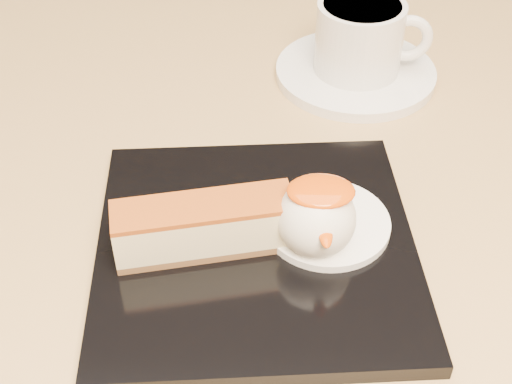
{
  "coord_description": "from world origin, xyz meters",
  "views": [
    {
      "loc": [
        0.03,
        -0.36,
        1.08
      ],
      "look_at": [
        0.03,
        0.01,
        0.76
      ],
      "focal_mm": 50.0,
      "sensor_mm": 36.0,
      "label": 1
    }
  ],
  "objects_px": {
    "saucer": "(355,73)",
    "coffee_cup": "(362,36)",
    "table": "(217,365)",
    "cheesecake": "(204,226)",
    "dessert_plate": "(256,247)",
    "ice_cream_scoop": "(316,219)"
  },
  "relations": [
    {
      "from": "cheesecake",
      "to": "dessert_plate",
      "type": "bearing_deg",
      "value": -2.44
    },
    {
      "from": "dessert_plate",
      "to": "saucer",
      "type": "height_order",
      "value": "dessert_plate"
    },
    {
      "from": "table",
      "to": "ice_cream_scoop",
      "type": "xyz_separation_m",
      "value": [
        0.07,
        -0.02,
        0.19
      ]
    },
    {
      "from": "saucer",
      "to": "coffee_cup",
      "type": "relative_size",
      "value": 1.4
    },
    {
      "from": "dessert_plate",
      "to": "cheesecake",
      "type": "relative_size",
      "value": 1.76
    },
    {
      "from": "ice_cream_scoop",
      "to": "coffee_cup",
      "type": "xyz_separation_m",
      "value": [
        0.06,
        0.23,
        0.01
      ]
    },
    {
      "from": "table",
      "to": "dessert_plate",
      "type": "bearing_deg",
      "value": -23.7
    },
    {
      "from": "table",
      "to": "cheesecake",
      "type": "relative_size",
      "value": 6.41
    },
    {
      "from": "ice_cream_scoop",
      "to": "saucer",
      "type": "xyz_separation_m",
      "value": [
        0.05,
        0.23,
        -0.03
      ]
    },
    {
      "from": "dessert_plate",
      "to": "table",
      "type": "bearing_deg",
      "value": 156.3
    },
    {
      "from": "table",
      "to": "cheesecake",
      "type": "distance_m",
      "value": 0.19
    },
    {
      "from": "dessert_plate",
      "to": "cheesecake",
      "type": "height_order",
      "value": "cheesecake"
    },
    {
      "from": "dessert_plate",
      "to": "saucer",
      "type": "bearing_deg",
      "value": 67.7
    },
    {
      "from": "saucer",
      "to": "coffee_cup",
      "type": "xyz_separation_m",
      "value": [
        0.0,
        -0.0,
        0.04
      ]
    },
    {
      "from": "coffee_cup",
      "to": "table",
      "type": "bearing_deg",
      "value": -118.39
    },
    {
      "from": "table",
      "to": "coffee_cup",
      "type": "bearing_deg",
      "value": 58.88
    },
    {
      "from": "cheesecake",
      "to": "coffee_cup",
      "type": "relative_size",
      "value": 1.17
    },
    {
      "from": "ice_cream_scoop",
      "to": "saucer",
      "type": "height_order",
      "value": "ice_cream_scoop"
    },
    {
      "from": "table",
      "to": "saucer",
      "type": "bearing_deg",
      "value": 59.29
    },
    {
      "from": "table",
      "to": "ice_cream_scoop",
      "type": "distance_m",
      "value": 0.21
    },
    {
      "from": "table",
      "to": "dessert_plate",
      "type": "height_order",
      "value": "dessert_plate"
    },
    {
      "from": "table",
      "to": "saucer",
      "type": "relative_size",
      "value": 5.33
    }
  ]
}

